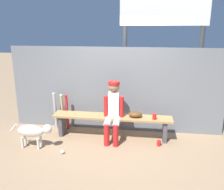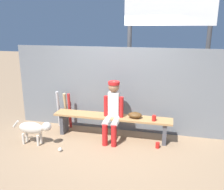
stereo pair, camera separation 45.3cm
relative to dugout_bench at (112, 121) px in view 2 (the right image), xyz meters
name	(u,v)px [view 2 (the right image)]	position (x,y,z in m)	size (l,w,h in m)	color
ground_plane	(112,137)	(0.00, 0.00, -0.37)	(30.00, 30.00, 0.00)	#937556
chainlink_fence	(117,90)	(0.00, 0.44, 0.55)	(4.66, 0.03, 1.85)	slate
dugout_bench	(112,121)	(0.00, 0.00, 0.00)	(2.47, 0.36, 0.48)	#AD7F4C
player_seated	(113,109)	(0.04, -0.11, 0.29)	(0.41, 0.55, 1.21)	silver
baseball_glove	(135,115)	(0.48, 0.00, 0.17)	(0.28, 0.20, 0.12)	#593819
bat_aluminum_red	(70,111)	(-1.06, 0.26, 0.04)	(0.06, 0.06, 0.82)	#B22323
bat_wood_natural	(66,109)	(-1.18, 0.34, 0.03)	(0.06, 0.06, 0.82)	tan
bat_aluminum_silver	(59,109)	(-1.33, 0.26, 0.06)	(0.06, 0.06, 0.86)	#B7B7BC
baseball	(60,150)	(-0.81, -0.82, -0.34)	(0.07, 0.07, 0.07)	white
cup_on_ground	(158,145)	(0.97, -0.25, -0.32)	(0.08, 0.08, 0.11)	red
cup_on_bench	(154,118)	(0.86, -0.07, 0.16)	(0.08, 0.08, 0.11)	red
scoreboard	(172,23)	(1.07, 1.16, 1.96)	(2.25, 0.27, 3.33)	#3F3F42
dog	(34,128)	(-1.42, -0.66, -0.04)	(0.84, 0.20, 0.49)	beige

